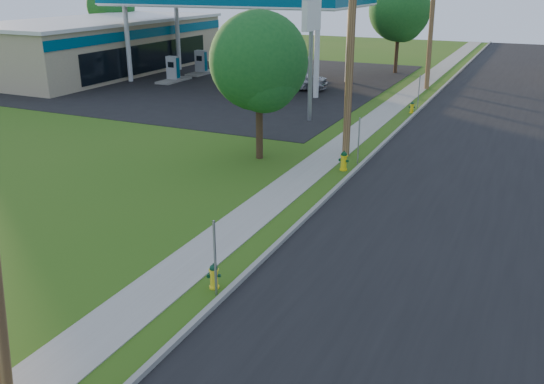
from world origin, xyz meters
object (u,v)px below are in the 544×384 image
(utility_pole_mid, at_px, (351,40))
(utility_pole_far, at_px, (432,18))
(tree_lot, at_px, (400,13))
(fuel_pump_nw, at_px, (173,72))
(fuel_pump_sw, at_px, (201,65))
(hydrant_far, at_px, (412,107))
(fuel_pump_se, at_px, (304,72))
(hydrant_near, at_px, (214,276))
(price_pylon, at_px, (312,18))
(tree_verge, at_px, (260,65))
(fuel_pump_ne, at_px, (282,80))
(car_silver, at_px, (294,78))
(hydrant_mid, at_px, (344,161))
(tree_back, at_px, (111,7))

(utility_pole_mid, distance_m, utility_pole_far, 18.00)
(tree_lot, bearing_deg, fuel_pump_nw, -141.74)
(utility_pole_mid, height_order, fuel_pump_sw, utility_pole_mid)
(utility_pole_far, relative_size, tree_lot, 1.28)
(utility_pole_mid, distance_m, hydrant_far, 10.86)
(fuel_pump_se, relative_size, hydrant_near, 4.64)
(fuel_pump_sw, bearing_deg, utility_pole_far, 3.20)
(price_pylon, bearing_deg, tree_verge, -84.61)
(fuel_pump_ne, height_order, hydrant_near, fuel_pump_ne)
(fuel_pump_nw, relative_size, fuel_pump_ne, 1.00)
(fuel_pump_se, bearing_deg, car_silver, -80.52)
(hydrant_mid, distance_m, car_silver, 18.26)
(price_pylon, height_order, hydrant_far, price_pylon)
(price_pylon, height_order, hydrant_near, price_pylon)
(utility_pole_mid, relative_size, fuel_pump_nw, 3.06)
(tree_lot, bearing_deg, fuel_pump_ne, -115.15)
(utility_pole_mid, height_order, fuel_pump_nw, utility_pole_mid)
(fuel_pump_se, relative_size, hydrant_far, 4.67)
(fuel_pump_ne, distance_m, price_pylon, 10.17)
(fuel_pump_sw, relative_size, tree_verge, 0.51)
(tree_lot, distance_m, hydrant_near, 37.31)
(fuel_pump_ne, height_order, fuel_pump_se, same)
(tree_lot, height_order, hydrant_near, tree_lot)
(utility_pole_far, distance_m, hydrant_far, 9.37)
(fuel_pump_ne, height_order, fuel_pump_sw, same)
(fuel_pump_sw, xyz_separation_m, car_silver, (9.52, -3.13, 0.09))
(fuel_pump_nw, bearing_deg, hydrant_far, -9.71)
(fuel_pump_ne, relative_size, hydrant_far, 4.67)
(hydrant_far, bearing_deg, fuel_pump_nw, 170.29)
(fuel_pump_nw, xyz_separation_m, fuel_pump_ne, (9.00, 0.00, 0.00))
(fuel_pump_nw, relative_size, hydrant_mid, 3.87)
(price_pylon, xyz_separation_m, hydrant_far, (4.70, 4.30, -5.10))
(tree_verge, bearing_deg, utility_pole_mid, 32.49)
(utility_pole_far, relative_size, fuel_pump_sw, 2.97)
(utility_pole_mid, distance_m, fuel_pump_nw, 22.52)
(hydrant_far, bearing_deg, price_pylon, -137.54)
(utility_pole_mid, relative_size, utility_pole_far, 1.03)
(utility_pole_far, relative_size, hydrant_mid, 11.50)
(tree_lot, height_order, hydrant_mid, tree_lot)
(tree_lot, height_order, car_silver, tree_lot)
(tree_back, height_order, car_silver, tree_back)
(fuel_pump_ne, height_order, tree_back, tree_back)
(fuel_pump_ne, bearing_deg, fuel_pump_sw, 156.04)
(fuel_pump_nw, xyz_separation_m, hydrant_mid, (18.47, -15.04, -0.32))
(fuel_pump_ne, xyz_separation_m, fuel_pump_sw, (-9.00, 4.00, 0.00))
(hydrant_near, bearing_deg, tree_verge, 110.00)
(fuel_pump_ne, xyz_separation_m, car_silver, (0.52, 0.87, 0.09))
(tree_lot, xyz_separation_m, hydrant_near, (4.24, -36.80, -4.43))
(fuel_pump_nw, distance_m, hydrant_near, 31.55)
(utility_pole_far, height_order, price_pylon, utility_pole_far)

